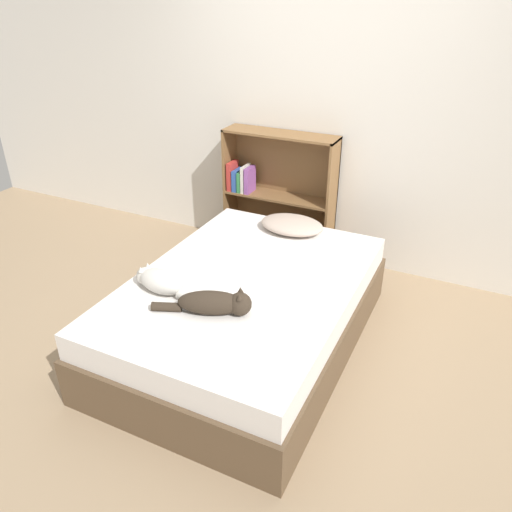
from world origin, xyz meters
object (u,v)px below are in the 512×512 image
object	(u,v)px
pillow	(292,225)
cat_light	(160,281)
bookshelf	(277,192)
cat_dark	(216,303)
bed	(246,312)

from	to	relation	value
pillow	cat_light	world-z (taller)	cat_light
cat_light	bookshelf	distance (m)	1.71
cat_dark	bookshelf	bearing A→B (deg)	80.91
cat_light	cat_dark	bearing A→B (deg)	-178.80
bed	bookshelf	distance (m)	1.45
bookshelf	cat_dark	bearing A→B (deg)	-77.38
bed	cat_light	bearing A→B (deg)	-139.97
bed	pillow	size ratio (longest dim) A/B	4.08
cat_light	cat_dark	size ratio (longest dim) A/B	0.87
bookshelf	pillow	bearing A→B (deg)	-55.69
cat_light	bed	bearing A→B (deg)	-131.01
pillow	bookshelf	xyz separation A→B (m)	(-0.37, 0.54, 0.02)
pillow	cat_dark	bearing A→B (deg)	-88.82
bed	cat_dark	size ratio (longest dim) A/B	3.59
pillow	cat_light	bearing A→B (deg)	-109.45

